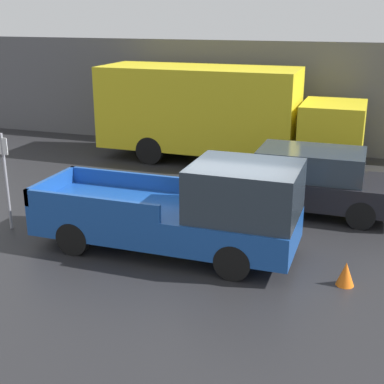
% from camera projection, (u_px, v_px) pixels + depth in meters
% --- Properties ---
extents(ground_plane, '(60.00, 60.00, 0.00)m').
position_uv_depth(ground_plane, '(231.00, 254.00, 11.65)').
color(ground_plane, '#232326').
extents(building_wall, '(28.00, 0.15, 4.03)m').
position_uv_depth(building_wall, '(301.00, 98.00, 19.65)').
color(building_wall, '#56565B').
rests_on(building_wall, ground).
extents(pickup_truck, '(5.74, 2.01, 2.11)m').
position_uv_depth(pickup_truck, '(189.00, 211.00, 11.42)').
color(pickup_truck, '#194799').
rests_on(pickup_truck, ground).
extents(car, '(4.83, 1.94, 1.67)m').
position_uv_depth(car, '(306.00, 180.00, 13.97)').
color(car, black).
rests_on(car, ground).
extents(delivery_truck, '(8.99, 2.61, 3.25)m').
position_uv_depth(delivery_truck, '(218.00, 112.00, 18.47)').
color(delivery_truck, gold).
rests_on(delivery_truck, ground).
extents(parking_sign, '(0.30, 0.07, 2.36)m').
position_uv_depth(parking_sign, '(6.00, 176.00, 12.62)').
color(parking_sign, gray).
rests_on(parking_sign, ground).
extents(traffic_cone, '(0.35, 0.35, 0.48)m').
position_uv_depth(traffic_cone, '(346.00, 274.00, 10.25)').
color(traffic_cone, orange).
rests_on(traffic_cone, ground).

